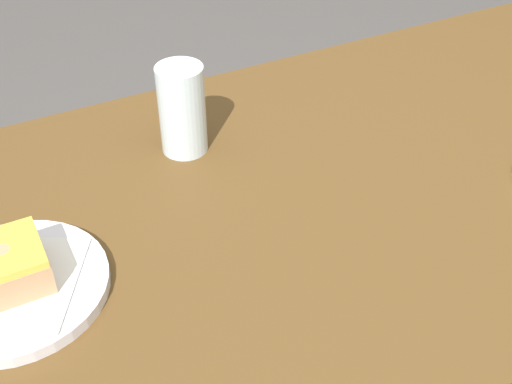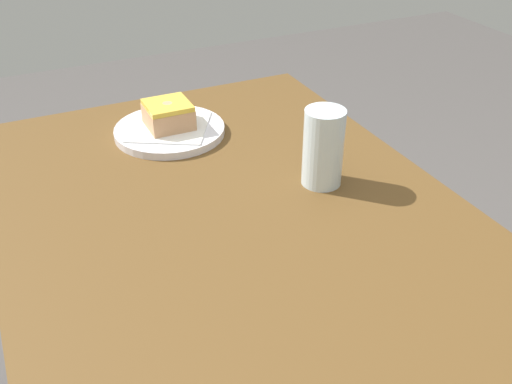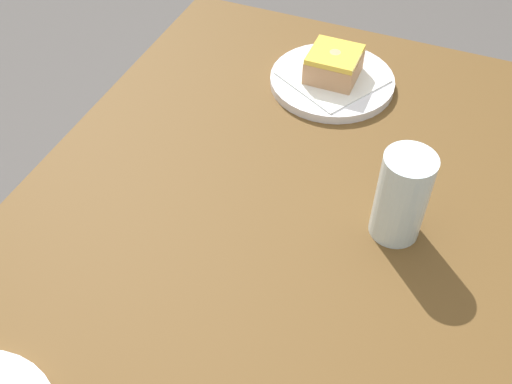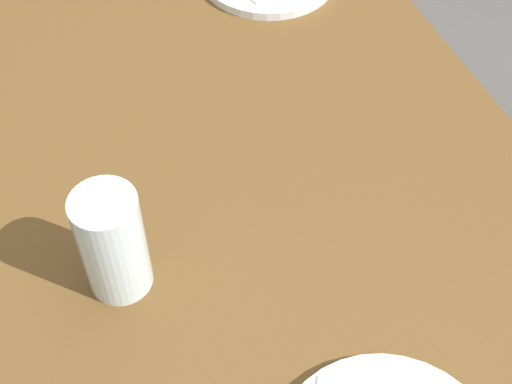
# 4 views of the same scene
# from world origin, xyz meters

# --- Properties ---
(table) EXTENTS (1.30, 0.71, 0.75)m
(table) POSITION_xyz_m (0.00, 0.00, 0.66)
(table) COLOR brown
(table) RESTS_ON ground_plane
(plate_glazed_square) EXTENTS (0.21, 0.21, 0.02)m
(plate_glazed_square) POSITION_xyz_m (0.46, 0.01, 0.75)
(plate_glazed_square) COLOR white
(plate_glazed_square) RESTS_ON table
(napkin_glazed_square) EXTENTS (0.20, 0.20, 0.00)m
(napkin_glazed_square) POSITION_xyz_m (0.46, 0.01, 0.76)
(napkin_glazed_square) COLOR white
(napkin_glazed_square) RESTS_ON plate_glazed_square
(donut_glazed_square) EXTENTS (0.08, 0.08, 0.05)m
(donut_glazed_square) POSITION_xyz_m (0.46, 0.01, 0.79)
(donut_glazed_square) COLOR tan
(donut_glazed_square) RESTS_ON napkin_glazed_square
(water_glass) EXTENTS (0.07, 0.07, 0.13)m
(water_glass) POSITION_xyz_m (0.18, -0.17, 0.81)
(water_glass) COLOR silver
(water_glass) RESTS_ON table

